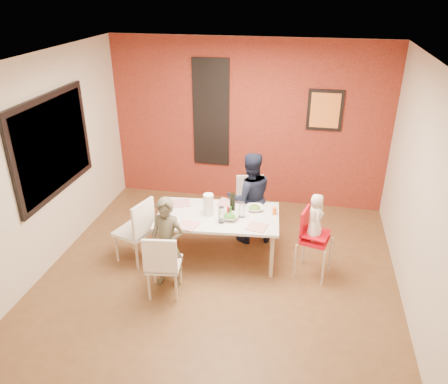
% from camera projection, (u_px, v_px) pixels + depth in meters
% --- Properties ---
extents(ground, '(4.50, 4.50, 0.00)m').
position_uv_depth(ground, '(219.00, 274.00, 5.69)').
color(ground, brown).
rests_on(ground, ground).
extents(ceiling, '(4.50, 4.50, 0.02)m').
position_uv_depth(ceiling, '(218.00, 61.00, 4.51)').
color(ceiling, silver).
rests_on(ceiling, wall_back).
extents(wall_back, '(4.50, 0.02, 2.70)m').
position_uv_depth(wall_back, '(248.00, 124.00, 7.08)').
color(wall_back, beige).
rests_on(wall_back, ground).
extents(wall_front, '(4.50, 0.02, 2.70)m').
position_uv_depth(wall_front, '(154.00, 308.00, 3.12)').
color(wall_front, beige).
rests_on(wall_front, ground).
extents(wall_left, '(0.02, 4.50, 2.70)m').
position_uv_depth(wall_left, '(45.00, 165.00, 5.50)').
color(wall_left, beige).
rests_on(wall_left, ground).
extents(wall_right, '(0.02, 4.50, 2.70)m').
position_uv_depth(wall_right, '(423.00, 197.00, 4.70)').
color(wall_right, beige).
rests_on(wall_right, ground).
extents(brick_accent_wall, '(4.50, 0.02, 2.70)m').
position_uv_depth(brick_accent_wall, '(248.00, 124.00, 7.06)').
color(brick_accent_wall, maroon).
rests_on(brick_accent_wall, ground).
extents(picture_window_frame, '(0.05, 1.70, 1.30)m').
position_uv_depth(picture_window_frame, '(53.00, 145.00, 5.58)').
color(picture_window_frame, black).
rests_on(picture_window_frame, wall_left).
extents(picture_window_pane, '(0.02, 1.55, 1.15)m').
position_uv_depth(picture_window_pane, '(54.00, 145.00, 5.58)').
color(picture_window_pane, black).
rests_on(picture_window_pane, wall_left).
extents(glassblock_strip, '(0.55, 0.03, 1.70)m').
position_uv_depth(glassblock_strip, '(211.00, 113.00, 7.09)').
color(glassblock_strip, white).
rests_on(glassblock_strip, wall_back).
extents(glassblock_surround, '(0.60, 0.03, 1.76)m').
position_uv_depth(glassblock_surround, '(211.00, 113.00, 7.09)').
color(glassblock_surround, black).
rests_on(glassblock_surround, wall_back).
extents(art_print_frame, '(0.54, 0.03, 0.64)m').
position_uv_depth(art_print_frame, '(325.00, 110.00, 6.70)').
color(art_print_frame, black).
rests_on(art_print_frame, wall_back).
extents(art_print_canvas, '(0.44, 0.01, 0.54)m').
position_uv_depth(art_print_canvas, '(325.00, 111.00, 6.69)').
color(art_print_canvas, orange).
rests_on(art_print_canvas, wall_back).
extents(dining_table, '(1.67, 1.03, 0.67)m').
position_uv_depth(dining_table, '(218.00, 219.00, 5.78)').
color(dining_table, white).
rests_on(dining_table, ground).
extents(chair_near, '(0.45, 0.45, 0.86)m').
position_uv_depth(chair_near, '(162.00, 263.00, 5.10)').
color(chair_near, white).
rests_on(chair_near, ground).
extents(chair_far, '(0.50, 0.50, 0.87)m').
position_uv_depth(chair_far, '(250.00, 202.00, 6.47)').
color(chair_far, beige).
rests_on(chair_far, ground).
extents(chair_left, '(0.53, 0.53, 0.91)m').
position_uv_depth(chair_left, '(138.00, 228.00, 5.76)').
color(chair_left, white).
rests_on(chair_left, ground).
extents(high_chair, '(0.47, 0.47, 0.92)m').
position_uv_depth(high_chair, '(312.00, 237.00, 5.48)').
color(high_chair, red).
rests_on(high_chair, ground).
extents(child_near, '(0.46, 0.33, 1.19)m').
position_uv_depth(child_near, '(167.00, 243.00, 5.26)').
color(child_near, brown).
rests_on(child_near, ground).
extents(child_far, '(0.79, 0.71, 1.35)m').
position_uv_depth(child_far, '(250.00, 198.00, 6.18)').
color(child_far, black).
rests_on(child_far, ground).
extents(toddler, '(0.25, 0.33, 0.61)m').
position_uv_depth(toddler, '(316.00, 217.00, 5.33)').
color(toddler, white).
rests_on(toddler, high_chair).
extents(plate_near_left, '(0.28, 0.28, 0.01)m').
position_uv_depth(plate_near_left, '(188.00, 225.00, 5.50)').
color(plate_near_left, white).
rests_on(plate_near_left, dining_table).
extents(plate_far_mid, '(0.26, 0.26, 0.01)m').
position_uv_depth(plate_far_mid, '(227.00, 203.00, 6.06)').
color(plate_far_mid, silver).
rests_on(plate_far_mid, dining_table).
extents(plate_near_right, '(0.28, 0.28, 0.01)m').
position_uv_depth(plate_near_right, '(257.00, 227.00, 5.46)').
color(plate_near_right, white).
rests_on(plate_near_right, dining_table).
extents(plate_far_left, '(0.31, 0.31, 0.01)m').
position_uv_depth(plate_far_left, '(181.00, 203.00, 6.04)').
color(plate_far_left, silver).
rests_on(plate_far_left, dining_table).
extents(salad_bowl_a, '(0.26, 0.26, 0.06)m').
position_uv_depth(salad_bowl_a, '(229.00, 217.00, 5.65)').
color(salad_bowl_a, silver).
rests_on(salad_bowl_a, dining_table).
extents(salad_bowl_b, '(0.26, 0.26, 0.05)m').
position_uv_depth(salad_bowl_b, '(255.00, 208.00, 5.86)').
color(salad_bowl_b, white).
rests_on(salad_bowl_b, dining_table).
extents(wine_bottle, '(0.07, 0.07, 0.28)m').
position_uv_depth(wine_bottle, '(232.00, 203.00, 5.76)').
color(wine_bottle, black).
rests_on(wine_bottle, dining_table).
extents(wine_glass_a, '(0.08, 0.08, 0.22)m').
position_uv_depth(wine_glass_a, '(221.00, 215.00, 5.53)').
color(wine_glass_a, white).
rests_on(wine_glass_a, dining_table).
extents(wine_glass_b, '(0.07, 0.07, 0.21)m').
position_uv_depth(wine_glass_b, '(242.00, 210.00, 5.66)').
color(wine_glass_b, white).
rests_on(wine_glass_b, dining_table).
extents(paper_towel_roll, '(0.13, 0.13, 0.30)m').
position_uv_depth(paper_towel_roll, '(208.00, 205.00, 5.69)').
color(paper_towel_roll, white).
rests_on(paper_towel_roll, dining_table).
extents(condiment_red, '(0.04, 0.04, 0.14)m').
position_uv_depth(condiment_red, '(228.00, 212.00, 5.69)').
color(condiment_red, red).
rests_on(condiment_red, dining_table).
extents(condiment_green, '(0.03, 0.03, 0.14)m').
position_uv_depth(condiment_green, '(230.00, 211.00, 5.70)').
color(condiment_green, '#377D29').
rests_on(condiment_green, dining_table).
extents(condiment_brown, '(0.03, 0.03, 0.13)m').
position_uv_depth(condiment_brown, '(223.00, 211.00, 5.71)').
color(condiment_brown, brown).
rests_on(condiment_brown, dining_table).
extents(sippy_cup, '(0.06, 0.06, 0.10)m').
position_uv_depth(sippy_cup, '(274.00, 211.00, 5.74)').
color(sippy_cup, orange).
rests_on(sippy_cup, dining_table).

